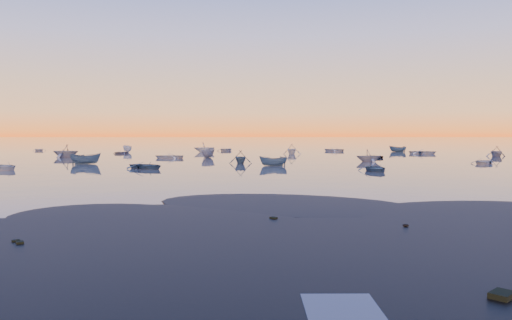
{
  "coord_description": "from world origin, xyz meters",
  "views": [
    {
      "loc": [
        3.12,
        -25.37,
        3.92
      ],
      "look_at": [
        3.59,
        28.0,
        0.95
      ],
      "focal_mm": 35.0,
      "sensor_mm": 36.0,
      "label": 1
    }
  ],
  "objects": [
    {
      "name": "mud_lobes",
      "position": [
        0.0,
        -1.0,
        0.01
      ],
      "size": [
        140.0,
        6.0,
        0.07
      ],
      "primitive_type": null,
      "color": "black",
      "rests_on": "ground"
    },
    {
      "name": "boat_near_right",
      "position": [
        1.72,
        37.27,
        0.0
      ],
      "size": [
        3.75,
        1.95,
        1.27
      ],
      "primitive_type": "imported",
      "rotation": [
        0.0,
        0.0,
        3.23
      ],
      "color": "#39566D",
      "rests_on": "ground"
    },
    {
      "name": "moored_fleet",
      "position": [
        0.0,
        53.0,
        0.0
      ],
      "size": [
        124.0,
        58.0,
        1.2
      ],
      "primitive_type": null,
      "color": "silver",
      "rests_on": "ground"
    },
    {
      "name": "boat_near_center",
      "position": [
        -17.49,
        36.49,
        0.0
      ],
      "size": [
        1.83,
        3.98,
        1.35
      ],
      "primitive_type": "imported",
      "rotation": [
        0.0,
        0.0,
        1.52
      ],
      "color": "#39566D",
      "rests_on": "ground"
    },
    {
      "name": "boat_near_left",
      "position": [
        -22.87,
        26.73,
        0.0
      ],
      "size": [
        4.33,
        4.68,
        1.13
      ],
      "primitive_type": "imported",
      "rotation": [
        0.0,
        0.0,
        0.88
      ],
      "color": "silver",
      "rests_on": "ground"
    },
    {
      "name": "ground",
      "position": [
        0.0,
        100.0,
        0.0
      ],
      "size": [
        600.0,
        600.0,
        0.0
      ],
      "primitive_type": "plane",
      "color": "#6A6059",
      "rests_on": "ground"
    }
  ]
}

